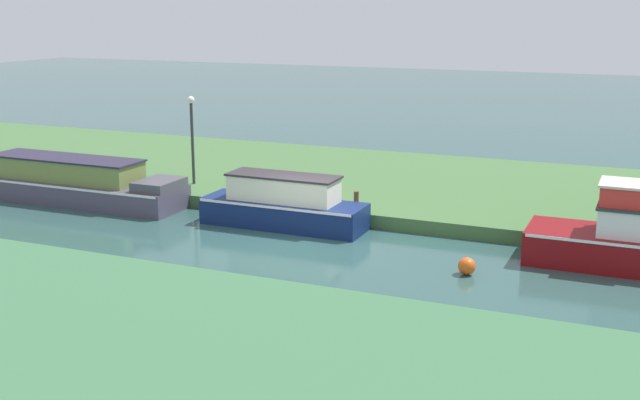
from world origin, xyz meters
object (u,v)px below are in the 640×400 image
mooring_post_near (356,200)px  mooring_post_far (116,175)px  channel_buoy (467,266)px  slate_cruiser (80,183)px  navy_narrowboat (284,205)px  lamp_post (192,129)px

mooring_post_near → mooring_post_far: mooring_post_far is taller
mooring_post_near → channel_buoy: mooring_post_near is taller
slate_cruiser → mooring_post_far: size_ratio=11.56×
navy_narrowboat → slate_cruiser: (-7.30, 0.00, -0.00)m
mooring_post_near → mooring_post_far: (-8.62, 0.00, 0.04)m
navy_narrowboat → mooring_post_near: bearing=37.1°
slate_cruiser → mooring_post_far: 1.38m
lamp_post → channel_buoy: 11.40m
mooring_post_near → navy_narrowboat: bearing=-142.9°
navy_narrowboat → lamp_post: lamp_post is taller
lamp_post → mooring_post_near: (6.21, -1.01, -1.59)m
slate_cruiser → mooring_post_far: (0.41, 1.31, 0.06)m
lamp_post → mooring_post_near: lamp_post is taller
mooring_post_far → channel_buoy: (12.72, -3.41, -0.49)m
slate_cruiser → channel_buoy: (13.14, -2.09, -0.43)m
mooring_post_far → channel_buoy: size_ratio=1.43×
navy_narrowboat → slate_cruiser: size_ratio=0.69×
navy_narrowboat → channel_buoy: 6.22m
mooring_post_far → channel_buoy: mooring_post_far is taller
slate_cruiser → mooring_post_near: size_ratio=13.35×
mooring_post_far → slate_cruiser: bearing=-107.4°
lamp_post → mooring_post_far: lamp_post is taller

